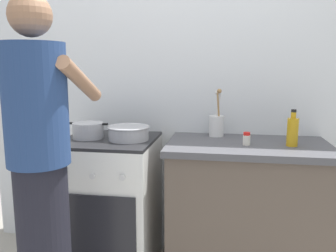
# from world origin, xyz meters

# --- Properties ---
(back_wall) EXTENTS (3.20, 0.10, 2.50)m
(back_wall) POSITION_xyz_m (0.20, 0.50, 1.25)
(back_wall) COLOR silver
(back_wall) RESTS_ON ground
(countertop) EXTENTS (1.00, 0.60, 0.90)m
(countertop) POSITION_xyz_m (0.55, 0.15, 0.45)
(countertop) COLOR brown
(countertop) RESTS_ON ground
(stove_range) EXTENTS (0.60, 0.62, 0.90)m
(stove_range) POSITION_xyz_m (-0.35, 0.15, 0.45)
(stove_range) COLOR white
(stove_range) RESTS_ON ground
(pot) EXTENTS (0.27, 0.20, 0.10)m
(pot) POSITION_xyz_m (-0.49, 0.14, 0.95)
(pot) COLOR #B2B2B7
(pot) RESTS_ON stove_range
(mixing_bowl) EXTENTS (0.27, 0.27, 0.09)m
(mixing_bowl) POSITION_xyz_m (-0.21, 0.13, 0.95)
(mixing_bowl) COLOR #B7B7BC
(mixing_bowl) RESTS_ON stove_range
(utensil_crock) EXTENTS (0.10, 0.10, 0.32)m
(utensil_crock) POSITION_xyz_m (0.35, 0.35, 0.99)
(utensil_crock) COLOR silver
(utensil_crock) RESTS_ON countertop
(spice_bottle) EXTENTS (0.04, 0.04, 0.08)m
(spice_bottle) POSITION_xyz_m (0.54, 0.10, 0.94)
(spice_bottle) COLOR silver
(spice_bottle) RESTS_ON countertop
(oil_bottle) EXTENTS (0.07, 0.07, 0.22)m
(oil_bottle) POSITION_xyz_m (0.80, 0.12, 0.99)
(oil_bottle) COLOR gold
(oil_bottle) RESTS_ON countertop
(person) EXTENTS (0.41, 0.50, 1.70)m
(person) POSITION_xyz_m (-0.48, -0.49, 0.86)
(person) COLOR black
(person) RESTS_ON ground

